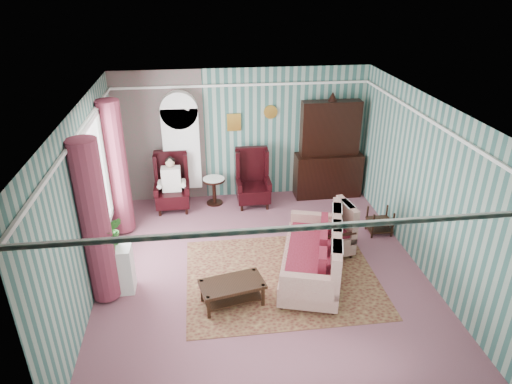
{
  "coord_description": "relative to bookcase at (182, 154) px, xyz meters",
  "views": [
    {
      "loc": [
        -0.94,
        -6.54,
        4.69
      ],
      "look_at": [
        -0.02,
        0.6,
        1.2
      ],
      "focal_mm": 32.0,
      "sensor_mm": 36.0,
      "label": 1
    }
  ],
  "objects": [
    {
      "name": "floor",
      "position": [
        1.35,
        -2.84,
        -1.12
      ],
      "size": [
        6.0,
        6.0,
        0.0
      ],
      "primitive_type": "plane",
      "color": "#834C59",
      "rests_on": "ground"
    },
    {
      "name": "room_shell",
      "position": [
        0.73,
        -2.66,
        0.89
      ],
      "size": [
        5.53,
        6.02,
        2.91
      ],
      "color": "#36625B",
      "rests_on": "ground"
    },
    {
      "name": "bookcase",
      "position": [
        0.0,
        0.0,
        0.0
      ],
      "size": [
        0.8,
        0.28,
        2.24
      ],
      "primitive_type": "cube",
      "color": "silver",
      "rests_on": "floor"
    },
    {
      "name": "dresser_hutch",
      "position": [
        3.25,
        -0.12,
        0.06
      ],
      "size": [
        1.5,
        0.56,
        2.36
      ],
      "primitive_type": "cube",
      "color": "black",
      "rests_on": "floor"
    },
    {
      "name": "wingback_left",
      "position": [
        -0.25,
        -0.39,
        -0.5
      ],
      "size": [
        0.76,
        0.8,
        1.25
      ],
      "primitive_type": "cube",
      "color": "black",
      "rests_on": "floor"
    },
    {
      "name": "wingback_right",
      "position": [
        1.5,
        -0.39,
        -0.5
      ],
      "size": [
        0.76,
        0.8,
        1.25
      ],
      "primitive_type": "cube",
      "color": "black",
      "rests_on": "floor"
    },
    {
      "name": "seated_woman",
      "position": [
        -0.25,
        -0.39,
        -0.53
      ],
      "size": [
        0.44,
        0.4,
        1.18
      ],
      "primitive_type": null,
      "color": "silver",
      "rests_on": "floor"
    },
    {
      "name": "round_side_table",
      "position": [
        0.65,
        -0.24,
        -0.82
      ],
      "size": [
        0.5,
        0.5,
        0.6
      ],
      "primitive_type": "cylinder",
      "color": "black",
      "rests_on": "floor"
    },
    {
      "name": "nest_table",
      "position": [
        3.82,
        -1.94,
        -0.85
      ],
      "size": [
        0.45,
        0.38,
        0.54
      ],
      "primitive_type": "cube",
      "color": "black",
      "rests_on": "floor"
    },
    {
      "name": "plant_stand",
      "position": [
        -1.05,
        -3.14,
        -0.72
      ],
      "size": [
        0.55,
        0.35,
        0.8
      ],
      "primitive_type": "cube",
      "color": "silver",
      "rests_on": "floor"
    },
    {
      "name": "rug",
      "position": [
        1.65,
        -3.14,
        -1.11
      ],
      "size": [
        3.2,
        2.6,
        0.01
      ],
      "primitive_type": "cube",
      "color": "#471D17",
      "rests_on": "floor"
    },
    {
      "name": "sofa",
      "position": [
        2.14,
        -3.16,
        -0.58
      ],
      "size": [
        1.58,
        2.28,
        1.08
      ],
      "primitive_type": "cube",
      "rotation": [
        0.0,
        0.0,
        1.29
      ],
      "color": "#B7A78E",
      "rests_on": "floor"
    },
    {
      "name": "floral_armchair",
      "position": [
        2.66,
        -2.48,
        -0.6
      ],
      "size": [
        0.88,
        0.91,
        1.04
      ],
      "primitive_type": "cube",
      "rotation": [
        0.0,
        0.0,
        1.73
      ],
      "color": "#B7B18E",
      "rests_on": "floor"
    },
    {
      "name": "coffee_table",
      "position": [
        0.77,
        -3.7,
        -0.92
      ],
      "size": [
        1.07,
        0.72,
        0.39
      ],
      "primitive_type": "cube",
      "rotation": [
        0.0,
        0.0,
        0.21
      ],
      "color": "black",
      "rests_on": "floor"
    },
    {
      "name": "potted_plant_a",
      "position": [
        -1.06,
        -3.23,
        -0.09
      ],
      "size": [
        0.52,
        0.49,
        0.45
      ],
      "primitive_type": "imported",
      "rotation": [
        0.0,
        0.0,
        -0.43
      ],
      "color": "#21561A",
      "rests_on": "plant_stand"
    },
    {
      "name": "potted_plant_b",
      "position": [
        -1.01,
        -2.99,
        -0.08
      ],
      "size": [
        0.29,
        0.25,
        0.47
      ],
      "primitive_type": "imported",
      "rotation": [
        0.0,
        0.0,
        0.16
      ],
      "color": "#1D591B",
      "rests_on": "plant_stand"
    },
    {
      "name": "potted_plant_c",
      "position": [
        -1.11,
        -3.1,
        -0.13
      ],
      "size": [
        0.22,
        0.22,
        0.38
      ],
      "primitive_type": "imported",
      "rotation": [
        0.0,
        0.0,
        0.03
      ],
      "color": "#234B17",
      "rests_on": "plant_stand"
    }
  ]
}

